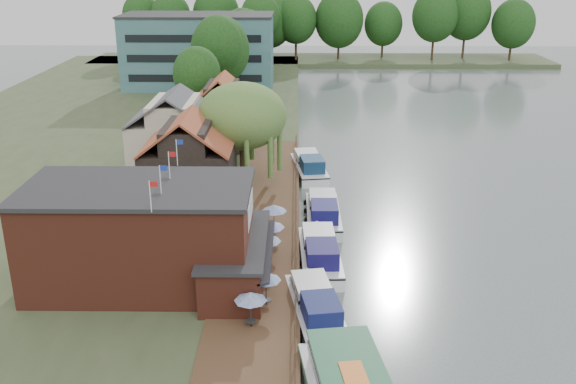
{
  "coord_description": "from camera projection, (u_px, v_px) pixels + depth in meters",
  "views": [
    {
      "loc": [
        -5.29,
        -41.14,
        22.86
      ],
      "look_at": [
        -6.0,
        12.0,
        3.0
      ],
      "focal_mm": 40.0,
      "sensor_mm": 36.0,
      "label": 1
    }
  ],
  "objects": [
    {
      "name": "umbrella_4",
      "position": [
        274.0,
        218.0,
        52.98
      ],
      "size": [
        2.12,
        2.12,
        2.38
      ],
      "primitive_type": null,
      "color": "#1B3A95",
      "rests_on": "quay_deck"
    },
    {
      "name": "cruiser_3",
      "position": [
        309.0,
        164.0,
        70.02
      ],
      "size": [
        4.77,
        10.68,
        2.52
      ],
      "primitive_type": null,
      "rotation": [
        0.0,
        0.0,
        0.14
      ],
      "color": "white",
      "rests_on": "ground"
    },
    {
      "name": "quay_deck",
      "position": [
        265.0,
        221.0,
        55.57
      ],
      "size": [
        6.0,
        50.0,
        0.1
      ],
      "primitive_type": "cube",
      "color": "#47301E",
      "rests_on": "land_bank"
    },
    {
      "name": "pub",
      "position": [
        169.0,
        235.0,
        44.08
      ],
      "size": [
        20.0,
        11.0,
        7.3
      ],
      "primitive_type": null,
      "color": "maroon",
      "rests_on": "land_bank"
    },
    {
      "name": "cruiser_2",
      "position": [
        323.0,
        209.0,
        57.56
      ],
      "size": [
        3.39,
        10.35,
        2.52
      ],
      "primitive_type": null,
      "rotation": [
        0.0,
        0.0,
        0.01
      ],
      "color": "silver",
      "rests_on": "ground"
    },
    {
      "name": "bank_tree_2",
      "position": [
        220.0,
        60.0,
        96.49
      ],
      "size": [
        8.84,
        8.84,
        13.35
      ],
      "primitive_type": null,
      "color": "#143811",
      "rests_on": "land_bank"
    },
    {
      "name": "hotel_block",
      "position": [
        199.0,
        51.0,
        109.81
      ],
      "size": [
        25.4,
        12.4,
        12.3
      ],
      "primitive_type": null,
      "color": "#38666B",
      "rests_on": "land_bank"
    },
    {
      "name": "bank_tree_4",
      "position": [
        243.0,
        40.0,
        123.38
      ],
      "size": [
        8.72,
        8.72,
        12.14
      ],
      "primitive_type": null,
      "color": "#143811",
      "rests_on": "land_bank"
    },
    {
      "name": "ground",
      "position": [
        368.0,
        289.0,
        46.47
      ],
      "size": [
        260.0,
        260.0,
        0.0
      ],
      "primitive_type": "plane",
      "color": "#4F5C59",
      "rests_on": "ground"
    },
    {
      "name": "cruiser_0",
      "position": [
        316.0,
        303.0,
        42.29
      ],
      "size": [
        4.83,
        10.43,
        2.44
      ],
      "primitive_type": null,
      "rotation": [
        0.0,
        0.0,
        0.16
      ],
      "color": "silver",
      "rests_on": "ground"
    },
    {
      "name": "cottage_c",
      "position": [
        223.0,
        112.0,
        75.72
      ],
      "size": [
        7.6,
        7.6,
        8.5
      ],
      "primitive_type": null,
      "color": "black",
      "rests_on": "land_bank"
    },
    {
      "name": "umbrella_1",
      "position": [
        266.0,
        289.0,
        41.84
      ],
      "size": [
        2.0,
        2.0,
        2.38
      ],
      "primitive_type": null,
      "color": "#1C499A",
      "rests_on": "quay_deck"
    },
    {
      "name": "willow",
      "position": [
        243.0,
        136.0,
        62.23
      ],
      "size": [
        8.6,
        8.6,
        10.43
      ],
      "primitive_type": null,
      "color": "#476B2D",
      "rests_on": "land_bank"
    },
    {
      "name": "land_bank",
      "position": [
        97.0,
        145.0,
        79.45
      ],
      "size": [
        50.0,
        140.0,
        1.0
      ],
      "primitive_type": "cube",
      "color": "#384728",
      "rests_on": "ground"
    },
    {
      "name": "bank_tree_3",
      "position": [
        248.0,
        44.0,
        118.06
      ],
      "size": [
        8.34,
        8.34,
        12.32
      ],
      "primitive_type": null,
      "color": "#143811",
      "rests_on": "land_bank"
    },
    {
      "name": "cottage_b",
      "position": [
        175.0,
        132.0,
        67.34
      ],
      "size": [
        9.6,
        8.6,
        8.5
      ],
      "primitive_type": null,
      "color": "beige",
      "rests_on": "land_bank"
    },
    {
      "name": "umbrella_0",
      "position": [
        251.0,
        309.0,
        39.43
      ],
      "size": [
        2.04,
        2.04,
        2.38
      ],
      "primitive_type": null,
      "color": "navy",
      "rests_on": "quay_deck"
    },
    {
      "name": "umbrella_2",
      "position": [
        266.0,
        249.0,
        47.45
      ],
      "size": [
        2.27,
        2.27,
        2.38
      ],
      "primitive_type": null,
      "color": "navy",
      "rests_on": "quay_deck"
    },
    {
      "name": "bank_tree_1",
      "position": [
        219.0,
        66.0,
        90.0
      ],
      "size": [
        6.81,
        6.81,
        13.98
      ],
      "primitive_type": null,
      "color": "#143811",
      "rests_on": "land_bank"
    },
    {
      "name": "bank_tree_5",
      "position": [
        260.0,
        29.0,
        131.93
      ],
      "size": [
        8.08,
        8.08,
        14.36
      ],
      "primitive_type": null,
      "color": "#143811",
      "rests_on": "land_bank"
    },
    {
      "name": "bank_tree_0",
      "position": [
        198.0,
        89.0,
        82.42
      ],
      "size": [
        6.13,
        6.13,
        10.88
      ],
      "primitive_type": null,
      "color": "#143811",
      "rests_on": "land_bank"
    },
    {
      "name": "quay_rail",
      "position": [
        296.0,
        214.0,
        55.85
      ],
      "size": [
        0.2,
        49.0,
        1.0
      ],
      "primitive_type": null,
      "color": "black",
      "rests_on": "land_bank"
    },
    {
      "name": "umbrella_3",
      "position": [
        269.0,
        235.0,
        49.85
      ],
      "size": [
        2.42,
        2.42,
        2.38
      ],
      "primitive_type": null,
      "color": "#1C229A",
      "rests_on": "quay_deck"
    },
    {
      "name": "cruiser_1",
      "position": [
        320.0,
        249.0,
        49.76
      ],
      "size": [
        3.78,
        10.57,
        2.56
      ],
      "primitive_type": null,
      "rotation": [
        0.0,
        0.0,
        0.04
      ],
      "color": "white",
      "rests_on": "ground"
    },
    {
      "name": "cottage_a",
      "position": [
        189.0,
        161.0,
        57.94
      ],
      "size": [
        8.6,
        7.6,
        8.5
      ],
      "primitive_type": null,
      "color": "black",
      "rests_on": "land_bank"
    }
  ]
}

